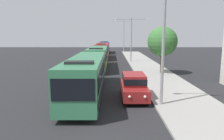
{
  "coord_description": "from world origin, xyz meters",
  "views": [
    {
      "loc": [
        0.73,
        -6.64,
        4.81
      ],
      "look_at": [
        0.76,
        12.73,
        1.65
      ],
      "focal_mm": 34.32,
      "sensor_mm": 36.0,
      "label": 1
    }
  ],
  "objects_px": {
    "bus_lead": "(86,74)",
    "roadside_tree": "(162,42)",
    "bus_second_in_line": "(98,57)",
    "streetlamp_near": "(164,28)",
    "white_suv": "(134,85)",
    "streetlamp_mid": "(131,35)",
    "bus_fourth_in_line": "(104,47)",
    "bus_middle": "(102,50)",
    "streetlamp_far": "(124,33)"
  },
  "relations": [
    {
      "from": "white_suv",
      "to": "roadside_tree",
      "type": "height_order",
      "value": "roadside_tree"
    },
    {
      "from": "bus_fourth_in_line",
      "to": "streetlamp_mid",
      "type": "distance_m",
      "value": 21.41
    },
    {
      "from": "bus_second_in_line",
      "to": "streetlamp_near",
      "type": "height_order",
      "value": "streetlamp_near"
    },
    {
      "from": "streetlamp_mid",
      "to": "streetlamp_far",
      "type": "bearing_deg",
      "value": 90.0
    },
    {
      "from": "bus_lead",
      "to": "roadside_tree",
      "type": "distance_m",
      "value": 12.71
    },
    {
      "from": "white_suv",
      "to": "bus_second_in_line",
      "type": "bearing_deg",
      "value": 103.87
    },
    {
      "from": "bus_fourth_in_line",
      "to": "roadside_tree",
      "type": "distance_m",
      "value": 33.12
    },
    {
      "from": "white_suv",
      "to": "streetlamp_far",
      "type": "distance_m",
      "value": 46.0
    },
    {
      "from": "bus_lead",
      "to": "bus_second_in_line",
      "type": "relative_size",
      "value": 1.04
    },
    {
      "from": "white_suv",
      "to": "bus_fourth_in_line",
      "type": "bearing_deg",
      "value": 94.98
    },
    {
      "from": "bus_second_in_line",
      "to": "streetlamp_mid",
      "type": "height_order",
      "value": "streetlamp_mid"
    },
    {
      "from": "bus_lead",
      "to": "streetlamp_near",
      "type": "height_order",
      "value": "streetlamp_near"
    },
    {
      "from": "bus_fourth_in_line",
      "to": "bus_lead",
      "type": "bearing_deg",
      "value": -90.0
    },
    {
      "from": "bus_lead",
      "to": "roadside_tree",
      "type": "bearing_deg",
      "value": 49.04
    },
    {
      "from": "bus_lead",
      "to": "streetlamp_near",
      "type": "relative_size",
      "value": 1.48
    },
    {
      "from": "bus_middle",
      "to": "bus_fourth_in_line",
      "type": "height_order",
      "value": "same"
    },
    {
      "from": "bus_fourth_in_line",
      "to": "white_suv",
      "type": "relative_size",
      "value": 2.3
    },
    {
      "from": "bus_lead",
      "to": "bus_middle",
      "type": "xyz_separation_m",
      "value": [
        -0.0,
        27.76,
        -0.0
      ]
    },
    {
      "from": "bus_lead",
      "to": "streetlamp_far",
      "type": "relative_size",
      "value": 1.4
    },
    {
      "from": "roadside_tree",
      "to": "bus_second_in_line",
      "type": "bearing_deg",
      "value": 151.0
    },
    {
      "from": "bus_fourth_in_line",
      "to": "bus_second_in_line",
      "type": "bearing_deg",
      "value": -90.0
    },
    {
      "from": "bus_second_in_line",
      "to": "streetlamp_near",
      "type": "relative_size",
      "value": 1.42
    },
    {
      "from": "bus_middle",
      "to": "roadside_tree",
      "type": "distance_m",
      "value": 20.21
    },
    {
      "from": "bus_middle",
      "to": "white_suv",
      "type": "bearing_deg",
      "value": -82.67
    },
    {
      "from": "bus_lead",
      "to": "streetlamp_far",
      "type": "bearing_deg",
      "value": 83.12
    },
    {
      "from": "white_suv",
      "to": "roadside_tree",
      "type": "distance_m",
      "value": 11.75
    },
    {
      "from": "bus_lead",
      "to": "streetlamp_mid",
      "type": "xyz_separation_m",
      "value": [
        5.4,
        20.98,
        3.19
      ]
    },
    {
      "from": "bus_fourth_in_line",
      "to": "white_suv",
      "type": "bearing_deg",
      "value": -85.02
    },
    {
      "from": "streetlamp_mid",
      "to": "bus_fourth_in_line",
      "type": "bearing_deg",
      "value": 104.77
    },
    {
      "from": "bus_fourth_in_line",
      "to": "streetlamp_mid",
      "type": "relative_size",
      "value": 1.39
    },
    {
      "from": "streetlamp_far",
      "to": "roadside_tree",
      "type": "distance_m",
      "value": 35.46
    },
    {
      "from": "bus_second_in_line",
      "to": "white_suv",
      "type": "height_order",
      "value": "bus_second_in_line"
    },
    {
      "from": "white_suv",
      "to": "streetlamp_near",
      "type": "height_order",
      "value": "streetlamp_near"
    },
    {
      "from": "streetlamp_near",
      "to": "streetlamp_mid",
      "type": "distance_m",
      "value": 23.79
    },
    {
      "from": "bus_fourth_in_line",
      "to": "streetlamp_far",
      "type": "height_order",
      "value": "streetlamp_far"
    },
    {
      "from": "bus_lead",
      "to": "streetlamp_near",
      "type": "distance_m",
      "value": 7.07
    },
    {
      "from": "bus_lead",
      "to": "roadside_tree",
      "type": "xyz_separation_m",
      "value": [
        8.19,
        9.44,
        2.34
      ]
    },
    {
      "from": "bus_lead",
      "to": "roadside_tree",
      "type": "relative_size",
      "value": 2.17
    },
    {
      "from": "bus_second_in_line",
      "to": "roadside_tree",
      "type": "height_order",
      "value": "roadside_tree"
    },
    {
      "from": "streetlamp_mid",
      "to": "roadside_tree",
      "type": "distance_m",
      "value": 11.9
    },
    {
      "from": "streetlamp_near",
      "to": "roadside_tree",
      "type": "height_order",
      "value": "streetlamp_near"
    },
    {
      "from": "white_suv",
      "to": "streetlamp_near",
      "type": "bearing_deg",
      "value": -46.83
    },
    {
      "from": "bus_second_in_line",
      "to": "streetlamp_mid",
      "type": "distance_m",
      "value": 9.4
    },
    {
      "from": "streetlamp_near",
      "to": "streetlamp_mid",
      "type": "height_order",
      "value": "streetlamp_near"
    },
    {
      "from": "bus_fourth_in_line",
      "to": "streetlamp_far",
      "type": "distance_m",
      "value": 7.38
    },
    {
      "from": "bus_second_in_line",
      "to": "streetlamp_mid",
      "type": "xyz_separation_m",
      "value": [
        5.4,
        7.0,
        3.19
      ]
    },
    {
      "from": "bus_lead",
      "to": "streetlamp_mid",
      "type": "distance_m",
      "value": 21.89
    },
    {
      "from": "bus_lead",
      "to": "bus_second_in_line",
      "type": "bearing_deg",
      "value": 90.0
    },
    {
      "from": "bus_lead",
      "to": "bus_middle",
      "type": "bearing_deg",
      "value": 90.0
    },
    {
      "from": "streetlamp_near",
      "to": "streetlamp_far",
      "type": "bearing_deg",
      "value": 90.0
    }
  ]
}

